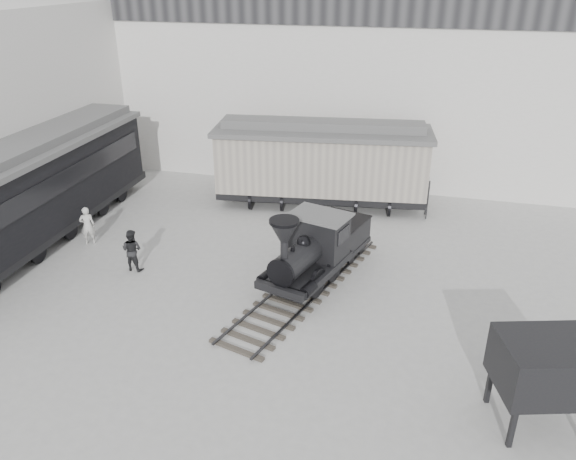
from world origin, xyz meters
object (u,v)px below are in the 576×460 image
(locomotive, at_px, (315,252))
(boxcar, at_px, (322,161))
(coal_hopper, at_px, (544,372))
(visitor_a, at_px, (87,226))
(visitor_b, at_px, (132,250))
(passenger_coach, at_px, (29,192))

(locomotive, distance_m, boxcar, 7.46)
(locomotive, xyz_separation_m, coal_hopper, (6.89, -5.60, 0.43))
(visitor_a, relative_size, coal_hopper, 0.62)
(locomotive, bearing_deg, boxcar, 115.98)
(locomotive, height_order, boxcar, boxcar)
(boxcar, bearing_deg, visitor_a, -148.96)
(locomotive, bearing_deg, visitor_a, -167.22)
(boxcar, xyz_separation_m, visitor_a, (-8.47, -6.69, -1.34))
(locomotive, xyz_separation_m, visitor_b, (-6.85, -0.94, -0.35))
(boxcar, height_order, visitor_b, boxcar)
(locomotive, relative_size, coal_hopper, 3.42)
(passenger_coach, relative_size, coal_hopper, 5.65)
(locomotive, height_order, coal_hopper, locomotive)
(locomotive, relative_size, passenger_coach, 0.60)
(boxcar, height_order, passenger_coach, boxcar)
(boxcar, height_order, visitor_a, boxcar)
(passenger_coach, distance_m, visitor_a, 2.64)
(locomotive, bearing_deg, visitor_b, -155.95)
(coal_hopper, bearing_deg, visitor_b, 144.86)
(passenger_coach, relative_size, visitor_b, 9.19)
(locomotive, height_order, visitor_b, locomotive)
(visitor_b, xyz_separation_m, coal_hopper, (13.74, -4.67, 0.78))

